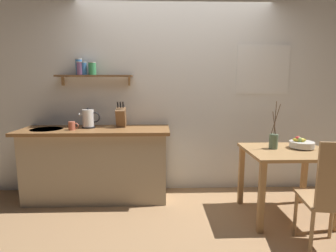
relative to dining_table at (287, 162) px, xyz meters
The scene contains 11 objects.
ground_plane 1.35m from the dining_table, 169.39° to the left, with size 14.00×14.00×0.00m, color #A87F56.
back_wall 1.49m from the dining_table, 138.20° to the left, with size 6.80×0.11×2.70m.
kitchen_counter 2.25m from the dining_table, 166.09° to the left, with size 1.83×0.63×0.91m.
wall_shelf 2.59m from the dining_table, 162.63° to the left, with size 0.96×0.20×0.33m.
dining_table is the anchor object (origin of this frame).
dining_chair_near 0.69m from the dining_table, 86.69° to the right, with size 0.45×0.48×1.02m.
fruit_bowl 0.27m from the dining_table, 20.26° to the left, with size 0.26×0.26×0.14m.
twig_vase 0.27m from the dining_table, 152.91° to the left, with size 0.10×0.09×0.52m.
electric_kettle 2.38m from the dining_table, 165.79° to the left, with size 0.26×0.16×0.25m.
knife_block 2.02m from the dining_table, 161.58° to the left, with size 0.12×0.20×0.33m.
coffee_mug_by_sink 2.49m from the dining_table, behind, with size 0.12×0.08×0.10m.
Camera 1 is at (-0.20, -2.91, 1.46)m, focal length 27.93 mm.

